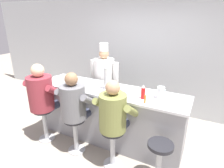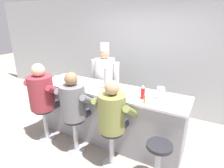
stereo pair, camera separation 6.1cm
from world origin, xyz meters
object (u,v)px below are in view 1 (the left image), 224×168
water_pitcher_clear (161,93)px  coffee_mug_tan (118,89)px  cereal_bowl (57,78)px  cup_stack_steel (106,78)px  breakfast_plate (82,86)px  empty_stool_round (159,157)px  hot_sauce_bottle_orange (145,99)px  diner_seated_olive (114,115)px  diner_seated_maroon (43,95)px  diner_seated_grey (75,104)px  cook_in_whites_near (104,79)px  mustard_bottle_yellow (112,90)px  ketchup_bottle_red (143,92)px

water_pitcher_clear → coffee_mug_tan: 0.74m
cereal_bowl → cup_stack_steel: bearing=-0.8°
breakfast_plate → empty_stool_round: bearing=-16.3°
hot_sauce_bottle_orange → diner_seated_olive: (-0.37, -0.30, -0.21)m
cup_stack_steel → diner_seated_maroon: bearing=-152.3°
coffee_mug_tan → cup_stack_steel: cup_stack_steel is taller
diner_seated_grey → cook_in_whites_near: bearing=96.2°
diner_seated_grey → cereal_bowl: bearing=147.9°
hot_sauce_bottle_orange → water_pitcher_clear: size_ratio=0.70×
water_pitcher_clear → empty_stool_round: bearing=-72.3°
mustard_bottle_yellow → breakfast_plate: mustard_bottle_yellow is taller
cereal_bowl → diner_seated_grey: diner_seated_grey is taller
mustard_bottle_yellow → hot_sauce_bottle_orange: 0.57m
cereal_bowl → mustard_bottle_yellow: bearing=-9.3°
breakfast_plate → cereal_bowl: (-0.72, 0.12, 0.01)m
breakfast_plate → diner_seated_grey: diner_seated_grey is taller
cook_in_whites_near → mustard_bottle_yellow: bearing=-53.8°
mustard_bottle_yellow → cook_in_whites_near: cook_in_whites_near is taller
hot_sauce_bottle_orange → cook_in_whites_near: (-1.22, 0.92, -0.15)m
diner_seated_maroon → diner_seated_grey: 0.73m
water_pitcher_clear → cereal_bowl: water_pitcher_clear is taller
hot_sauce_bottle_orange → diner_seated_grey: diner_seated_grey is taller
ketchup_bottle_red → breakfast_plate: ketchup_bottle_red is taller
coffee_mug_tan → empty_stool_round: (0.93, -0.59, -0.63)m
water_pitcher_clear → cup_stack_steel: bearing=-177.8°
mustard_bottle_yellow → cereal_bowl: 1.42m
ketchup_bottle_red → breakfast_plate: size_ratio=0.92×
water_pitcher_clear → cup_stack_steel: cup_stack_steel is taller
ketchup_bottle_red → hot_sauce_bottle_orange: bearing=-60.9°
cup_stack_steel → cereal_bowl: bearing=179.2°
coffee_mug_tan → diner_seated_grey: diner_seated_grey is taller
breakfast_plate → diner_seated_grey: size_ratio=0.18×
coffee_mug_tan → cook_in_whites_near: 0.94m
diner_seated_maroon → diner_seated_olive: 1.45m
ketchup_bottle_red → diner_seated_grey: (-1.01, -0.45, -0.25)m
empty_stool_round → breakfast_plate: bearing=163.7°
hot_sauce_bottle_orange → diner_seated_maroon: size_ratio=0.09×
coffee_mug_tan → diner_seated_olive: bearing=-70.0°
coffee_mug_tan → diner_seated_grey: (-0.52, -0.56, -0.18)m
diner_seated_maroon → empty_stool_round: bearing=-1.0°
diner_seated_grey → coffee_mug_tan: bearing=46.9°
cereal_bowl → diner_seated_olive: 1.71m
mustard_bottle_yellow → diner_seated_maroon: (-1.24, -0.32, -0.21)m
diner_seated_grey → diner_seated_olive: (0.72, -0.00, -0.01)m
ketchup_bottle_red → water_pitcher_clear: size_ratio=1.22×
empty_stool_round → coffee_mug_tan: bearing=147.4°
water_pitcher_clear → cereal_bowl: 2.14m
ketchup_bottle_red → diner_seated_maroon: 1.81m
coffee_mug_tan → diner_seated_grey: bearing=-133.1°
cereal_bowl → coffee_mug_tan: bearing=0.1°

